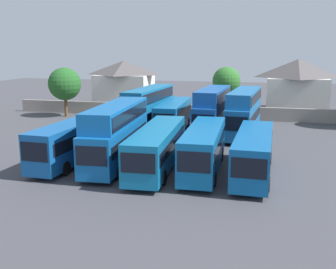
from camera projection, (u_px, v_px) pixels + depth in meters
ground at (197, 126)px, 48.93m from camera, size 140.00×140.00×0.00m
depot_boundary_wall at (204, 112)px, 54.40m from camera, size 56.00×0.50×1.80m
bus_1 at (74, 139)px, 32.98m from camera, size 2.92×11.25×3.44m
bus_2 at (117, 131)px, 32.21m from camera, size 3.22×11.56×4.95m
bus_3 at (157, 146)px, 31.05m from camera, size 3.25×12.08×3.31m
bus_4 at (204, 147)px, 30.46m from camera, size 2.79×10.94×3.43m
bus_5 at (254, 151)px, 29.42m from camera, size 2.81×10.94×3.26m
bus_6 at (149, 107)px, 45.37m from camera, size 3.10×12.15×5.01m
bus_7 at (174, 115)px, 45.11m from camera, size 2.84×10.88×3.48m
bus_8 at (212, 109)px, 43.78m from camera, size 3.05×10.34×5.10m
bus_9 at (244, 110)px, 43.16m from camera, size 3.40×11.45×5.00m
house_terrace_left at (124, 83)px, 66.78m from camera, size 9.37×7.18×7.48m
house_terrace_centre at (297, 85)px, 59.93m from camera, size 9.16×8.04×7.90m
tree_left_of_lot at (65, 84)px, 55.20m from camera, size 4.55×4.55×6.88m
tree_behind_wall at (226, 81)px, 55.29m from camera, size 3.93×3.93×6.97m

